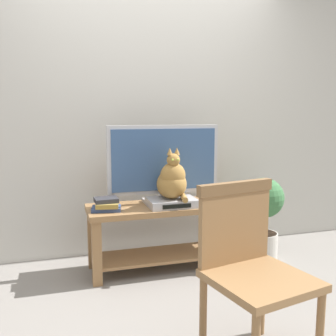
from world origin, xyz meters
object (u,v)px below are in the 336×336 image
Objects in this scene: tv at (164,162)px; wooden_chair at (249,259)px; tv_stand at (166,225)px; book_stack at (107,205)px; potted_plant at (263,213)px; media_box at (172,202)px; cat at (172,180)px.

wooden_chair is (0.08, -1.32, -0.34)m from tv.
tv_stand is at bearing -90.02° from tv.
tv_stand is at bearing 93.76° from wooden_chair.
book_stack is 1.34m from potted_plant.
tv_stand is 3.36× the size of media_box.
book_stack is at bearing 176.81° from cat.
book_stack is (-0.52, 0.03, -0.17)m from cat.
cat is 1.69× the size of book_stack.
wooden_chair is 1.33m from book_stack.
potted_plant is at bearing -11.19° from tv.
tv_stand is 0.39m from cat.
cat is (0.00, -0.01, 0.18)m from media_box.
potted_plant is at bearing -6.41° from tv_stand.
cat is 0.56× the size of potted_plant.
cat is at bearing -70.93° from tv_stand.
tv is at bearing 93.55° from wooden_chair.
cat reaches higher than wooden_chair.
book_stack is at bearing 178.25° from media_box.
media_box reaches higher than tv_stand.
potted_plant is at bearing 56.62° from wooden_chair.
cat is at bearing -84.61° from media_box.
media_box is 0.18m from cat.
tv is 2.45× the size of media_box.
wooden_chair is 1.26× the size of potted_plant.
tv_stand is 1.39× the size of wooden_chair.
potted_plant reaches higher than tv_stand.
book_stack reaches higher than media_box.
tv is 0.59m from book_stack.
wooden_chair is at bearing -64.42° from book_stack.
tv is at bearing 13.94° from book_stack.
media_box is 0.41× the size of wooden_chair.
tv is 3.82× the size of book_stack.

